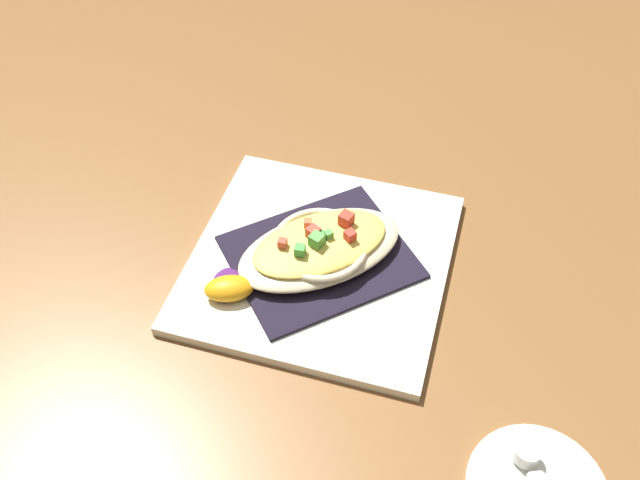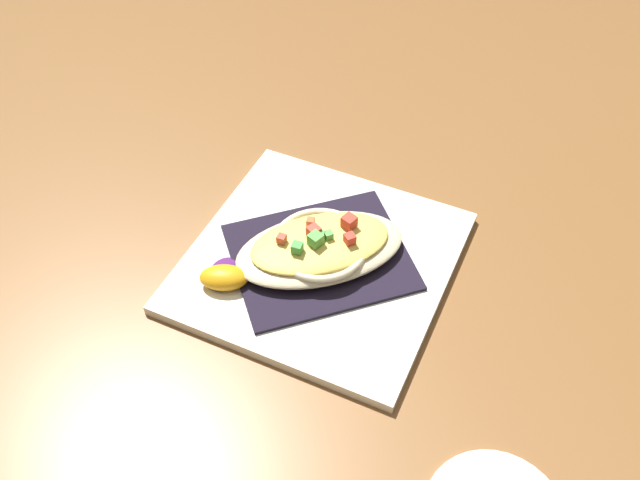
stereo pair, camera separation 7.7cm
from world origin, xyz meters
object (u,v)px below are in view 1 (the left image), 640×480
Objects in this scene: square_plate at (320,262)px; creamer_cup_0 at (527,453)px; gratin_dish at (320,246)px; orange_garnish at (229,288)px.

creamer_cup_0 is (-0.26, 0.15, 0.01)m from square_plate.
creamer_cup_0 reaches higher than square_plate.
gratin_dish is 0.11m from orange_garnish.
orange_garnish is at bearing -10.76° from creamer_cup_0.
gratin_dish is at bearing -130.13° from orange_garnish.
orange_garnish is at bearing 49.87° from gratin_dish.
orange_garnish is (0.07, 0.08, 0.02)m from square_plate.
square_plate is 4.29× the size of orange_garnish.
orange_garnish is 0.34m from creamer_cup_0.
square_plate is at bearing -29.32° from creamer_cup_0.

